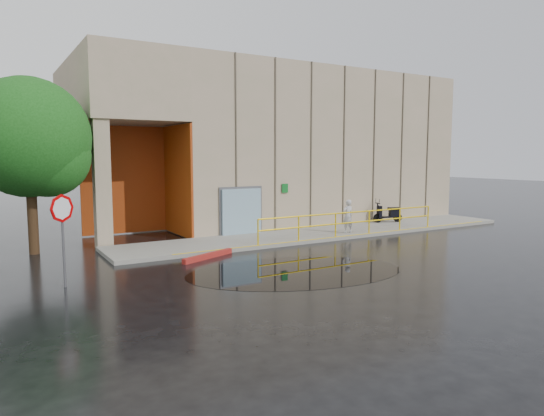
# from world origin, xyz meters

# --- Properties ---
(ground) EXTENTS (120.00, 120.00, 0.00)m
(ground) POSITION_xyz_m (0.00, 0.00, 0.00)
(ground) COLOR black
(ground) RESTS_ON ground
(sidewalk) EXTENTS (20.00, 3.00, 0.15)m
(sidewalk) POSITION_xyz_m (4.00, 4.50, 0.07)
(sidewalk) COLOR gray
(sidewalk) RESTS_ON ground
(building) EXTENTS (20.00, 10.17, 8.00)m
(building) POSITION_xyz_m (5.10, 10.98, 4.21)
(building) COLOR gray
(building) RESTS_ON ground
(guardrail) EXTENTS (9.56, 0.06, 1.03)m
(guardrail) POSITION_xyz_m (4.25, 3.15, 0.68)
(guardrail) COLOR yellow
(guardrail) RESTS_ON sidewalk
(person) EXTENTS (0.55, 0.36, 1.50)m
(person) POSITION_xyz_m (4.38, 3.66, 0.90)
(person) COLOR #B3B3B8
(person) RESTS_ON sidewalk
(scooter) EXTENTS (1.65, 0.93, 1.24)m
(scooter) POSITION_xyz_m (8.52, 5.36, 0.86)
(scooter) COLOR black
(scooter) RESTS_ON sidewalk
(stop_sign) EXTENTS (0.66, 0.47, 2.57)m
(stop_sign) POSITION_xyz_m (-7.76, 1.02, 1.88)
(stop_sign) COLOR #5D5D61
(stop_sign) RESTS_ON ground
(red_curb) EXTENTS (2.26, 1.15, 0.18)m
(red_curb) POSITION_xyz_m (-2.88, 2.50, 0.09)
(red_curb) COLOR maroon
(red_curb) RESTS_ON ground
(puddle) EXTENTS (7.73, 5.84, 0.01)m
(puddle) POSITION_xyz_m (-1.31, -0.73, 0.00)
(puddle) COLOR black
(puddle) RESTS_ON ground
(tree_near) EXTENTS (4.33, 4.33, 6.42)m
(tree_near) POSITION_xyz_m (-7.91, 6.47, 4.08)
(tree_near) COLOR black
(tree_near) RESTS_ON ground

